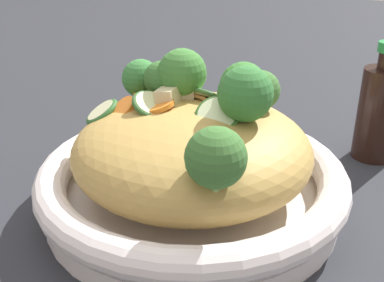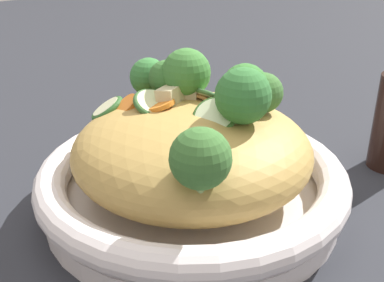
# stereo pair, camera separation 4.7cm
# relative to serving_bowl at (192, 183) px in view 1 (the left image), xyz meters

# --- Properties ---
(ground_plane) EXTENTS (3.00, 3.00, 0.00)m
(ground_plane) POSITION_rel_serving_bowl_xyz_m (0.00, 0.00, -0.03)
(ground_plane) COLOR #28292F
(serving_bowl) EXTENTS (0.32, 0.32, 0.05)m
(serving_bowl) POSITION_rel_serving_bowl_xyz_m (0.00, 0.00, 0.00)
(serving_bowl) COLOR white
(serving_bowl) RESTS_ON ground_plane
(noodle_heap) EXTENTS (0.24, 0.24, 0.10)m
(noodle_heap) POSITION_rel_serving_bowl_xyz_m (0.00, 0.00, 0.04)
(noodle_heap) COLOR tan
(noodle_heap) RESTS_ON serving_bowl
(broccoli_florets) EXTENTS (0.23, 0.19, 0.08)m
(broccoli_florets) POSITION_rel_serving_bowl_xyz_m (-0.01, -0.01, 0.10)
(broccoli_florets) COLOR #99B579
(broccoli_florets) RESTS_ON serving_bowl
(carrot_coins) EXTENTS (0.08, 0.07, 0.02)m
(carrot_coins) POSITION_rel_serving_bowl_xyz_m (0.05, 0.02, 0.08)
(carrot_coins) COLOR orange
(carrot_coins) RESTS_ON serving_bowl
(zucchini_slices) EXTENTS (0.17, 0.12, 0.04)m
(zucchini_slices) POSITION_rel_serving_bowl_xyz_m (0.03, 0.01, 0.08)
(zucchini_slices) COLOR beige
(zucchini_slices) RESTS_ON serving_bowl
(chicken_chunks) EXTENTS (0.09, 0.12, 0.04)m
(chicken_chunks) POSITION_rel_serving_bowl_xyz_m (0.04, -0.03, 0.08)
(chicken_chunks) COLOR beige
(chicken_chunks) RESTS_ON serving_bowl
(soy_sauce_bottle) EXTENTS (0.05, 0.05, 0.15)m
(soy_sauce_bottle) POSITION_rel_serving_bowl_xyz_m (-0.09, -0.24, 0.04)
(soy_sauce_bottle) COLOR black
(soy_sauce_bottle) RESTS_ON ground_plane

